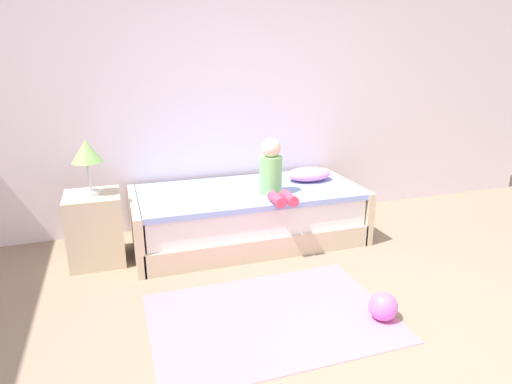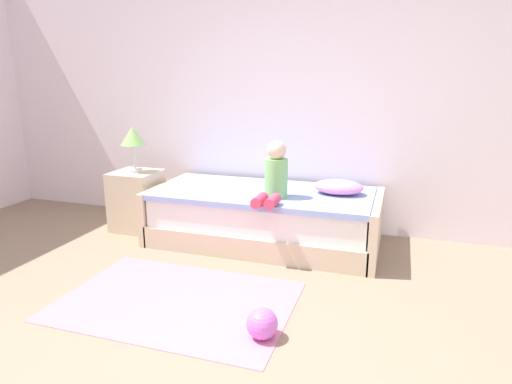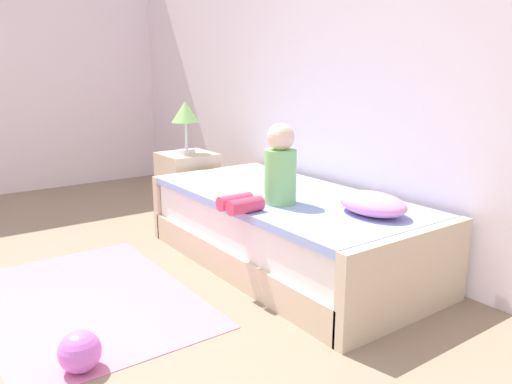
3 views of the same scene
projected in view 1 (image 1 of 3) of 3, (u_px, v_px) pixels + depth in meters
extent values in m
plane|color=gray|center=(392.00, 371.00, 2.43)|extent=(9.20, 9.20, 0.00)
cube|color=white|center=(251.00, 80.00, 4.35)|extent=(7.20, 0.10, 2.90)
cube|color=beige|center=(248.00, 229.00, 4.15)|extent=(2.00, 1.00, 0.20)
cube|color=white|center=(248.00, 207.00, 4.08)|extent=(1.94, 0.94, 0.25)
cube|color=#8CA5E0|center=(248.00, 192.00, 4.03)|extent=(1.98, 0.98, 0.05)
cube|color=beige|center=(136.00, 228.00, 3.80)|extent=(0.07, 1.00, 0.50)
cube|color=beige|center=(344.00, 204.00, 4.41)|extent=(0.07, 1.00, 0.50)
cube|color=beige|center=(95.00, 228.00, 3.65)|extent=(0.44, 0.44, 0.60)
cylinder|color=silver|center=(91.00, 193.00, 3.55)|extent=(0.15, 0.15, 0.03)
cylinder|color=silver|center=(89.00, 177.00, 3.51)|extent=(0.02, 0.02, 0.24)
cone|color=#8CCC66|center=(86.00, 151.00, 3.45)|extent=(0.24, 0.24, 0.18)
cylinder|color=#7FC672|center=(271.00, 175.00, 3.86)|extent=(0.20, 0.20, 0.34)
sphere|color=beige|center=(271.00, 148.00, 3.79)|extent=(0.17, 0.17, 0.17)
cylinder|color=#D83F60|center=(277.00, 199.00, 3.61)|extent=(0.09, 0.22, 0.09)
cylinder|color=#D83F60|center=(289.00, 198.00, 3.64)|extent=(0.09, 0.22, 0.09)
ellipsoid|color=#EA8CC6|center=(309.00, 174.00, 4.30)|extent=(0.44, 0.30, 0.13)
sphere|color=#CC66D8|center=(383.00, 307.00, 2.89)|extent=(0.19, 0.19, 0.19)
cube|color=pink|center=(271.00, 317.00, 2.93)|extent=(1.60, 1.10, 0.01)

